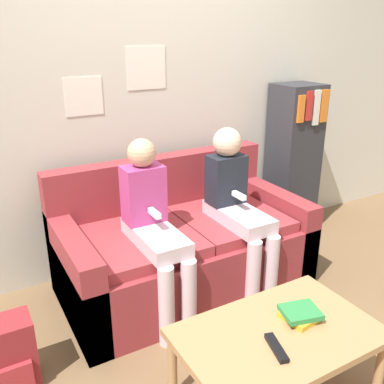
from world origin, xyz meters
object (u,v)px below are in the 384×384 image
Objects in this scene: person_left at (154,224)px; bookshelf at (293,161)px; tv_remote at (276,348)px; couch at (182,247)px; backpack at (10,354)px; coffee_table at (278,340)px; person_right at (237,203)px.

bookshelf is (1.53, 0.52, 0.02)m from person_left.
tv_remote is (0.11, -0.98, -0.20)m from person_left.
couch is 9.28× the size of tv_remote.
person_left is 1.61m from bookshelf.
tv_remote is 2.07m from bookshelf.
person_left is at bearing -161.34° from bookshelf.
backpack is (-2.40, -0.68, -0.46)m from bookshelf.
backpack is at bearing -164.08° from bookshelf.
bookshelf is at bearing 62.50° from tv_remote.
couch reaches higher than tv_remote.
couch is 1.32m from bookshelf.
person_right reaches higher than coffee_table.
coffee_table reaches higher than backpack.
person_right is 1.06m from bookshelf.
bookshelf is at bearing 28.73° from person_right.
person_left is 1.01m from tv_remote.
couch is 1.23m from backpack.
coffee_table is 0.83× the size of person_right.
person_right is (0.59, 0.00, 0.01)m from person_left.
bookshelf reaches higher than backpack.
coffee_table is 1.30m from backpack.
person_right is at bearing -151.27° from bookshelf.
tv_remote is at bearing -135.67° from coffee_table.
person_left is 0.86× the size of bookshelf.
bookshelf is (0.93, 0.51, 0.01)m from person_right.
couch is 4.38× the size of backpack.
bookshelf reaches higher than tv_remote.
bookshelf is at bearing 15.92° from backpack.
tv_remote is at bearing -39.66° from backpack.
person_left reaches higher than couch.
person_left is 0.59m from person_right.
person_left is at bearing 112.19° from tv_remote.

